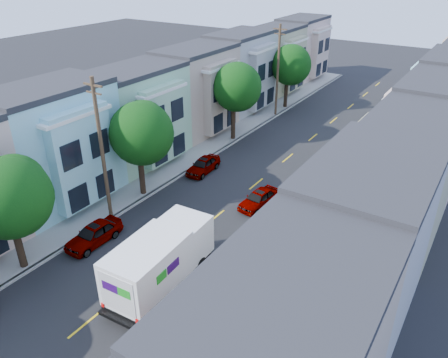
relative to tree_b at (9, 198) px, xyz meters
name	(u,v)px	position (x,y,z in m)	size (l,w,h in m)	color
ground	(161,262)	(6.30, 4.83, -4.93)	(160.00, 160.00, 0.00)	black
road_slab	(273,170)	(6.30, 19.83, -4.92)	(12.00, 70.00, 0.02)	black
curb_left	(215,154)	(0.25, 19.83, -4.85)	(0.30, 70.00, 0.15)	gray
curb_right	(340,188)	(12.35, 19.83, -4.85)	(0.30, 70.00, 0.15)	gray
sidewalk_left	(204,151)	(-1.05, 19.83, -4.85)	(2.60, 70.00, 0.15)	gray
sidewalk_right	(356,192)	(13.65, 19.83, -4.85)	(2.60, 70.00, 0.15)	gray
centerline	(273,170)	(6.30, 19.83, -4.93)	(0.12, 70.00, 0.01)	gold
townhouse_row_left	(172,143)	(-4.85, 19.83, -4.93)	(5.00, 70.00, 8.50)	tan
townhouse_row_right	(406,206)	(17.45, 19.83, -4.93)	(5.00, 70.00, 8.50)	tan
tree_b	(9,198)	(0.00, 0.00, 0.00)	(4.60, 4.60, 7.25)	black
tree_c	(141,133)	(0.00, 10.58, 0.25)	(4.70, 4.70, 7.55)	black
tree_d	(236,87)	(0.00, 23.94, 0.50)	(4.70, 4.70, 7.80)	black
tree_e	(290,65)	(0.00, 36.02, 0.28)	(4.70, 4.70, 7.58)	black
tree_far_r	(405,97)	(13.20, 35.45, -1.21)	(2.95, 2.95, 5.24)	black
utility_pole_near	(102,151)	(0.00, 6.83, 0.22)	(1.60, 0.26, 10.00)	#42301E
utility_pole_far	(278,71)	(0.00, 32.83, 0.22)	(1.60, 0.26, 10.00)	#42301E
fedex_truck	(160,259)	(7.73, 3.20, -3.05)	(2.70, 7.02, 3.37)	silver
lead_sedan	(259,199)	(8.14, 13.84, -4.29)	(1.51, 3.95, 1.28)	black
parked_left_c	(94,234)	(1.40, 4.03, -4.24)	(1.62, 4.24, 1.38)	#B1B3B5
parked_left_d	(203,165)	(1.40, 16.30, -4.28)	(1.53, 4.00, 1.30)	#370B0B
parked_right_b	(185,330)	(11.20, 0.84, -4.27)	(2.17, 4.71, 1.31)	#AFB3C0
parked_right_c	(336,168)	(11.20, 21.86, -4.26)	(1.40, 3.98, 1.33)	black
parked_right_d	(376,126)	(11.20, 33.78, -4.23)	(1.65, 4.31, 1.40)	black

